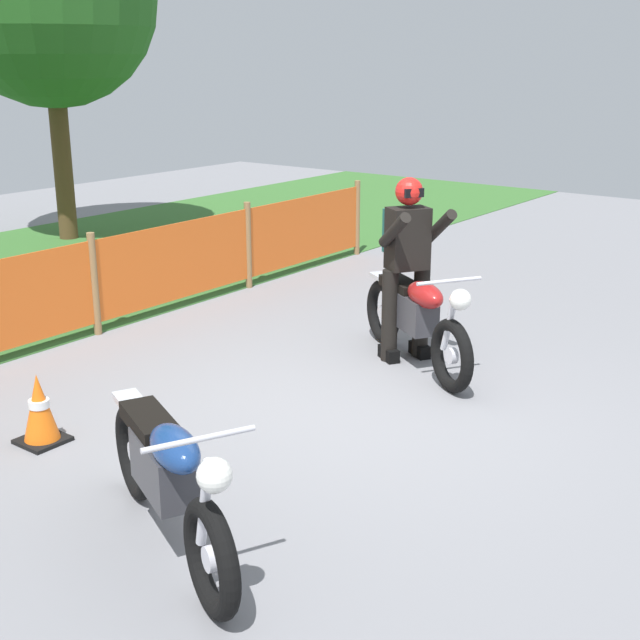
% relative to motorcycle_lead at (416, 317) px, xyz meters
% --- Properties ---
extents(ground, '(24.00, 24.00, 0.02)m').
position_rel_motorcycle_lead_xyz_m(ground, '(-1.16, -0.00, -0.47)').
color(ground, gray).
extents(barrier_fence, '(9.31, 0.08, 1.05)m').
position_rel_motorcycle_lead_xyz_m(barrier_fence, '(-1.16, 3.05, 0.08)').
color(barrier_fence, olive).
rests_on(barrier_fence, ground).
extents(motorcycle_lead, '(1.17, 1.76, 0.95)m').
position_rel_motorcycle_lead_xyz_m(motorcycle_lead, '(0.00, 0.00, 0.00)').
color(motorcycle_lead, black).
rests_on(motorcycle_lead, ground).
extents(motorcycle_trailing, '(0.99, 1.84, 0.94)m').
position_rel_motorcycle_lead_xyz_m(motorcycle_trailing, '(-3.47, -0.47, -0.01)').
color(motorcycle_trailing, black).
rests_on(motorcycle_trailing, ground).
extents(rider_lead, '(0.71, 0.79, 1.69)m').
position_rel_motorcycle_lead_xyz_m(rider_lead, '(0.12, 0.19, 0.49)').
color(rider_lead, black).
rests_on(rider_lead, ground).
extents(traffic_cone, '(0.32, 0.32, 0.53)m').
position_rel_motorcycle_lead_xyz_m(traffic_cone, '(-3.06, 1.32, -0.20)').
color(traffic_cone, black).
rests_on(traffic_cone, ground).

